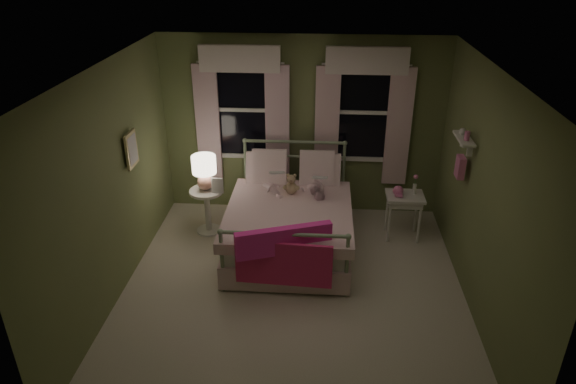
# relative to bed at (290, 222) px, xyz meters

# --- Properties ---
(room_shell) EXTENTS (4.20, 4.20, 4.20)m
(room_shell) POSITION_rel_bed_xyz_m (0.10, -0.96, 0.92)
(room_shell) COLOR silver
(room_shell) RESTS_ON ground
(bed) EXTENTS (1.58, 2.04, 1.18)m
(bed) POSITION_rel_bed_xyz_m (0.00, 0.00, 0.00)
(bed) COLOR white
(bed) RESTS_ON ground
(pink_throw) EXTENTS (1.10, 0.45, 0.71)m
(pink_throw) POSITION_rel_bed_xyz_m (0.00, -1.03, 0.23)
(pink_throw) COLOR #FA31A6
(pink_throw) RESTS_ON bed
(child_left) EXTENTS (0.30, 0.26, 0.69)m
(child_left) POSITION_rel_bed_xyz_m (-0.28, 0.42, 0.53)
(child_left) COLOR #F7D1DD
(child_left) RESTS_ON bed
(child_right) EXTENTS (0.40, 0.35, 0.70)m
(child_right) POSITION_rel_bed_xyz_m (0.28, 0.42, 0.53)
(child_right) COLOR #F7D1DD
(child_right) RESTS_ON bed
(book_left) EXTENTS (0.21, 0.14, 0.26)m
(book_left) POSITION_rel_bed_xyz_m (-0.28, 0.17, 0.58)
(book_left) COLOR beige
(book_left) RESTS_ON child_left
(book_right) EXTENTS (0.21, 0.13, 0.26)m
(book_right) POSITION_rel_bed_xyz_m (0.28, 0.17, 0.54)
(book_right) COLOR beige
(book_right) RESTS_ON child_right
(teddy_bear) EXTENTS (0.22, 0.18, 0.30)m
(teddy_bear) POSITION_rel_bed_xyz_m (0.00, 0.26, 0.41)
(teddy_bear) COLOR tan
(teddy_bear) RESTS_ON bed
(nightstand_left) EXTENTS (0.46, 0.46, 0.65)m
(nightstand_left) POSITION_rel_bed_xyz_m (-1.17, 0.33, 0.03)
(nightstand_left) COLOR white
(nightstand_left) RESTS_ON ground
(table_lamp) EXTENTS (0.33, 0.33, 0.49)m
(table_lamp) POSITION_rel_bed_xyz_m (-1.17, 0.33, 0.57)
(table_lamp) COLOR tan
(table_lamp) RESTS_ON nightstand_left
(book_nightstand) EXTENTS (0.18, 0.24, 0.02)m
(book_nightstand) POSITION_rel_bed_xyz_m (-1.07, 0.25, 0.27)
(book_nightstand) COLOR beige
(book_nightstand) RESTS_ON nightstand_left
(nightstand_right) EXTENTS (0.50, 0.40, 0.64)m
(nightstand_right) POSITION_rel_bed_xyz_m (1.52, 0.37, 0.17)
(nightstand_right) COLOR white
(nightstand_right) RESTS_ON ground
(pink_toy) EXTENTS (0.14, 0.19, 0.14)m
(pink_toy) POSITION_rel_bed_xyz_m (1.42, 0.37, 0.32)
(pink_toy) COLOR pink
(pink_toy) RESTS_ON nightstand_right
(bud_vase) EXTENTS (0.06, 0.06, 0.28)m
(bud_vase) POSITION_rel_bed_xyz_m (1.64, 0.42, 0.41)
(bud_vase) COLOR white
(bud_vase) RESTS_ON nightstand_right
(window_left) EXTENTS (1.34, 0.13, 1.96)m
(window_left) POSITION_rel_bed_xyz_m (-0.75, 1.07, 1.24)
(window_left) COLOR black
(window_left) RESTS_ON room_shell
(window_right) EXTENTS (1.34, 0.13, 1.96)m
(window_right) POSITION_rel_bed_xyz_m (0.95, 1.07, 1.24)
(window_right) COLOR black
(window_right) RESTS_ON room_shell
(wall_shelf) EXTENTS (0.15, 0.50, 0.60)m
(wall_shelf) POSITION_rel_bed_xyz_m (2.00, -0.26, 1.14)
(wall_shelf) COLOR white
(wall_shelf) RESTS_ON room_shell
(framed_picture) EXTENTS (0.03, 0.32, 0.42)m
(framed_picture) POSITION_rel_bed_xyz_m (-1.85, -0.36, 1.12)
(framed_picture) COLOR beige
(framed_picture) RESTS_ON room_shell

